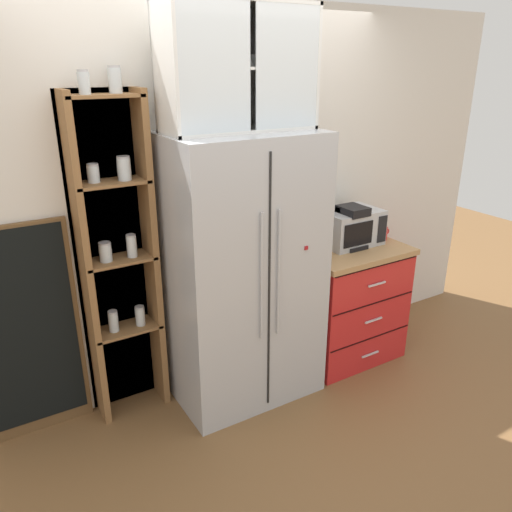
{
  "coord_description": "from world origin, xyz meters",
  "views": [
    {
      "loc": [
        -1.48,
        -2.59,
        2.17
      ],
      "look_at": [
        0.1,
        0.03,
        0.99
      ],
      "focal_mm": 35.21,
      "sensor_mm": 36.0,
      "label": 1
    }
  ],
  "objects": [
    {
      "name": "chalkboard_menu",
      "position": [
        -1.3,
        0.33,
        0.68
      ],
      "size": [
        0.6,
        0.04,
        1.35
      ],
      "color": "brown",
      "rests_on": "ground"
    },
    {
      "name": "upper_cabinet",
      "position": [
        0.0,
        0.08,
        2.14
      ],
      "size": [
        0.91,
        0.32,
        0.7
      ],
      "color": "silver",
      "rests_on": "refrigerator"
    },
    {
      "name": "ground_plane",
      "position": [
        0.0,
        0.0,
        0.0
      ],
      "size": [
        10.69,
        10.69,
        0.0
      ],
      "primitive_type": "plane",
      "color": "brown"
    },
    {
      "name": "counter_cabinet",
      "position": [
        0.9,
        0.04,
        0.45
      ],
      "size": [
        0.81,
        0.65,
        0.9
      ],
      "color": "red",
      "rests_on": "ground"
    },
    {
      "name": "coffee_maker",
      "position": [
        0.9,
        0.05,
        1.05
      ],
      "size": [
        0.17,
        0.2,
        0.31
      ],
      "color": "black",
      "rests_on": "counter_cabinet"
    },
    {
      "name": "pantry_shelf_column",
      "position": [
        -0.74,
        0.3,
        1.07
      ],
      "size": [
        0.48,
        0.24,
        2.16
      ],
      "color": "brown",
      "rests_on": "ground"
    },
    {
      "name": "wall_back_cream",
      "position": [
        0.0,
        0.4,
        1.27
      ],
      "size": [
        4.99,
        0.1,
        2.55
      ],
      "primitive_type": "cube",
      "color": "silver",
      "rests_on": "ground"
    },
    {
      "name": "bottle_amber",
      "position": [
        0.57,
        0.1,
        1.01
      ],
      "size": [
        0.07,
        0.07,
        0.25
      ],
      "color": "brown",
      "rests_on": "counter_cabinet"
    },
    {
      "name": "mug_red",
      "position": [
        1.23,
        0.04,
        0.95
      ],
      "size": [
        0.12,
        0.08,
        0.1
      ],
      "color": "red",
      "rests_on": "counter_cabinet"
    },
    {
      "name": "microwave",
      "position": [
        0.95,
        0.09,
        1.03
      ],
      "size": [
        0.44,
        0.33,
        0.26
      ],
      "color": "#B7BABF",
      "rests_on": "counter_cabinet"
    },
    {
      "name": "refrigerator",
      "position": [
        0.0,
        0.03,
        0.9
      ],
      "size": [
        0.95,
        0.65,
        1.79
      ],
      "color": "#B7BABF",
      "rests_on": "ground"
    }
  ]
}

